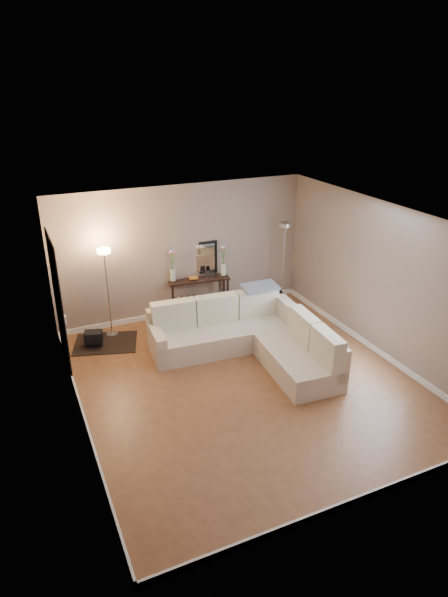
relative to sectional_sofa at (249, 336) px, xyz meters
name	(u,v)px	position (x,y,z in m)	size (l,w,h in m)	color
floor	(245,381)	(-0.45, -0.75, -0.34)	(5.00, 5.50, 0.01)	brown
ceiling	(248,220)	(-0.45, -0.75, 2.27)	(5.00, 5.50, 0.01)	white
wall_back	(183,252)	(-0.45, 2.01, 0.97)	(5.00, 0.02, 2.60)	gray
wall_front	(368,411)	(-0.45, -3.51, 0.97)	(5.00, 0.02, 2.60)	gray
wall_left	(71,340)	(-2.96, -0.75, 0.97)	(0.02, 5.50, 2.60)	gray
wall_right	(381,280)	(2.06, -0.75, 0.97)	(0.02, 5.50, 2.60)	gray
baseboard_back	(185,310)	(-0.45, 1.99, -0.28)	(5.00, 0.03, 0.10)	white
baseboard_front	(353,501)	(-0.45, -3.48, -0.28)	(5.00, 0.03, 0.10)	white
baseboard_left	(85,418)	(-2.93, -0.75, -0.28)	(0.03, 5.50, 0.10)	white
baseboard_right	(371,346)	(2.04, -0.75, -0.28)	(0.03, 5.50, 0.10)	white
doorway	(59,303)	(-2.93, 0.95, 0.77)	(0.02, 1.20, 2.20)	black
switch_plate	(65,319)	(-2.93, 0.10, 0.87)	(0.02, 0.08, 0.12)	white
sectional_sofa	(249,336)	(0.00, 0.00, 0.00)	(2.62, 2.64, 0.90)	beige
throw_blanket	(260,287)	(0.50, 0.59, 0.61)	(0.65, 0.37, 0.05)	slate
console_table	(195,294)	(-0.26, 1.87, 0.09)	(1.24, 0.47, 0.75)	black
leaning_mirror	(196,259)	(-0.17, 2.02, 0.78)	(0.86, 0.14, 0.67)	black
table_decor	(199,277)	(-0.19, 1.84, 0.47)	(0.51, 0.14, 0.12)	orange
flower_vase_left	(172,267)	(-0.69, 1.93, 0.71)	(0.14, 0.12, 0.64)	silver
flower_vase_right	(223,262)	(0.32, 1.81, 0.71)	(0.14, 0.12, 0.64)	silver
floor_lamp_lit	(106,276)	(-2.02, 1.64, 0.85)	(0.30, 0.30, 1.68)	silver
floor_lamp_unlit	(284,248)	(1.58, 1.59, 0.90)	(0.26, 0.26, 1.75)	silver
charcoal_rug	(106,343)	(-2.20, 1.36, -0.33)	(1.09, 0.82, 0.01)	black
black_bag	(94,337)	(-2.40, 1.33, -0.14)	(0.31, 0.22, 0.20)	black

